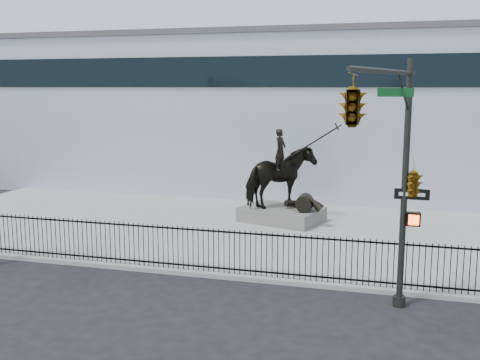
# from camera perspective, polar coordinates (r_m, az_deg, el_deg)

# --- Properties ---
(ground) EXTENTS (120.00, 120.00, 0.00)m
(ground) POSITION_cam_1_polar(r_m,az_deg,el_deg) (18.23, -7.14, -10.63)
(ground) COLOR black
(ground) RESTS_ON ground
(plaza) EXTENTS (30.00, 12.00, 0.15)m
(plaza) POSITION_cam_1_polar(r_m,az_deg,el_deg) (24.53, -0.90, -5.09)
(plaza) COLOR gray
(plaza) RESTS_ON ground
(building) EXTENTS (44.00, 14.00, 9.00)m
(building) POSITION_cam_1_polar(r_m,az_deg,el_deg) (36.45, 4.81, 6.71)
(building) COLOR white
(building) RESTS_ON ground
(picket_fence) EXTENTS (22.10, 0.10, 1.50)m
(picket_fence) POSITION_cam_1_polar(r_m,az_deg,el_deg) (19.05, -5.76, -6.86)
(picket_fence) COLOR black
(picket_fence) RESTS_ON plaza
(statue_plinth) EXTENTS (4.01, 3.30, 0.65)m
(statue_plinth) POSITION_cam_1_polar(r_m,az_deg,el_deg) (25.74, 4.25, -3.50)
(statue_plinth) COLOR #5A5753
(statue_plinth) RESTS_ON plaza
(equestrian_statue) EXTENTS (4.25, 3.31, 3.76)m
(equestrian_statue) POSITION_cam_1_polar(r_m,az_deg,el_deg) (25.39, 4.43, 0.19)
(equestrian_statue) COLOR black
(equestrian_statue) RESTS_ON statue_plinth
(traffic_signal_right) EXTENTS (2.17, 6.86, 7.00)m
(traffic_signal_right) POSITION_cam_1_polar(r_m,az_deg,el_deg) (13.87, 14.58, 3.40)
(traffic_signal_right) COLOR black
(traffic_signal_right) RESTS_ON ground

